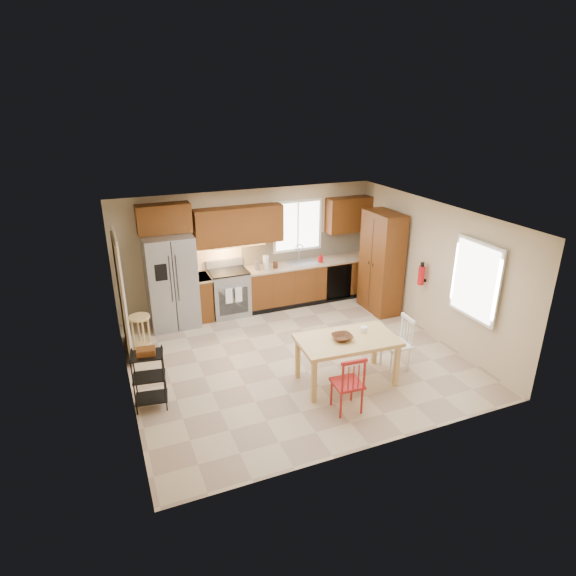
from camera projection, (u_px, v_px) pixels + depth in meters
The scene contains 33 objects.
floor at pixel (296, 357), 8.38m from camera, with size 5.50×5.50×0.00m, color tan.
ceiling at pixel (296, 216), 7.45m from camera, with size 5.50×5.00×0.02m, color silver.
wall_back at pixel (249, 249), 10.06m from camera, with size 5.50×0.02×2.50m, color #CCB793.
wall_front at pixel (378, 364), 5.77m from camera, with size 5.50×0.02×2.50m, color #CCB793.
wall_left at pixel (121, 318), 6.94m from camera, with size 0.02×5.00×2.50m, color #CCB793.
wall_right at pixel (432, 270), 8.88m from camera, with size 0.02×5.00×2.50m, color #CCB793.
refrigerator at pixel (171, 281), 9.26m from camera, with size 0.92×0.75×1.82m, color gray.
range_stove at pixel (229, 293), 9.89m from camera, with size 0.76×0.63×0.92m, color gray.
base_cabinet_narrow at pixel (203, 297), 9.71m from camera, with size 0.30×0.60×0.90m, color #5C3411.
base_cabinet_run at pixel (310, 281), 10.55m from camera, with size 2.92×0.60×0.90m, color #5C3411.
dishwasher at pixel (339, 282), 10.50m from camera, with size 0.60×0.02×0.78m, color black.
backsplash at pixel (305, 246), 10.53m from camera, with size 2.92×0.03×0.55m, color beige.
upper_over_fridge at pixel (164, 219), 8.99m from camera, with size 1.00×0.35×0.55m, color #623810.
upper_left_block at pixel (239, 225), 9.60m from camera, with size 1.80×0.35×0.75m, color #623810.
upper_right_block at pixel (349, 215), 10.49m from camera, with size 1.00×0.35×0.75m, color #623810.
window_back at pixel (298, 226), 10.28m from camera, with size 1.12×0.04×1.12m, color white.
sink at pixel (302, 265), 10.33m from camera, with size 0.62×0.46×0.16m, color gray.
undercab_glow at pixel (225, 246), 9.62m from camera, with size 1.60×0.30×0.01m, color #FFBF66.
soap_bottle at pixel (321, 258), 10.33m from camera, with size 0.09×0.09×0.19m, color red.
paper_towel at pixel (266, 262), 9.92m from camera, with size 0.12×0.12×0.28m, color white.
canister_steel at pixel (257, 266), 9.87m from camera, with size 0.11×0.11×0.18m, color gray.
canister_wood at pixel (275, 265), 9.99m from camera, with size 0.10×0.10×0.14m, color #4C2A14.
pantry at pixel (381, 263), 9.87m from camera, with size 0.50×0.95×2.10m, color #5C3411.
fire_extinguisher at pixel (421, 275), 9.02m from camera, with size 0.12×0.12×0.36m, color red.
window_right at pixel (476, 281), 7.80m from camera, with size 0.04×1.02×1.32m, color white.
doorway at pixel (121, 298), 8.16m from camera, with size 0.04×0.95×2.10m, color #8C7A59.
dining_table at pixel (346, 361), 7.54m from camera, with size 1.54×0.86×0.75m, color #D8B36C, non-canonical shape.
chair_red at pixel (347, 382), 6.83m from camera, with size 0.42×0.42×0.90m, color maroon, non-canonical shape.
chair_white at pixel (396, 344), 7.89m from camera, with size 0.42×0.42×0.90m, color white, non-canonical shape.
table_bowl at pixel (342, 340), 7.37m from camera, with size 0.31×0.31×0.08m, color #4C2A14.
table_jar at pixel (363, 331), 7.59m from camera, with size 0.11×0.11×0.13m, color white.
bar_stool at pixel (141, 335), 8.35m from camera, with size 0.36×0.36×0.73m, color #D8B36C, non-canonical shape.
utility_cart at pixel (150, 380), 6.89m from camera, with size 0.45×0.35×0.91m, color black, non-canonical shape.
Camera 1 is at (-2.91, -6.72, 4.24)m, focal length 30.00 mm.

